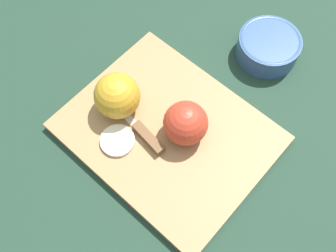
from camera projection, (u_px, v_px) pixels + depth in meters
name	position (u px, v px, depth m)	size (l,w,h in m)	color
ground_plane	(168.00, 135.00, 0.75)	(4.00, 4.00, 0.00)	#1E3828
cutting_board	(168.00, 133.00, 0.75)	(0.39, 0.33, 0.02)	#A37A4C
apple_half_left	(186.00, 123.00, 0.70)	(0.08, 0.08, 0.08)	red
apple_half_right	(117.00, 96.00, 0.72)	(0.09, 0.09, 0.09)	gold
knife	(145.00, 134.00, 0.73)	(0.16, 0.02, 0.02)	silver
apple_slice	(117.00, 141.00, 0.72)	(0.06, 0.06, 0.01)	#EFE5C6
bowl	(268.00, 46.00, 0.81)	(0.13, 0.13, 0.05)	#33517F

